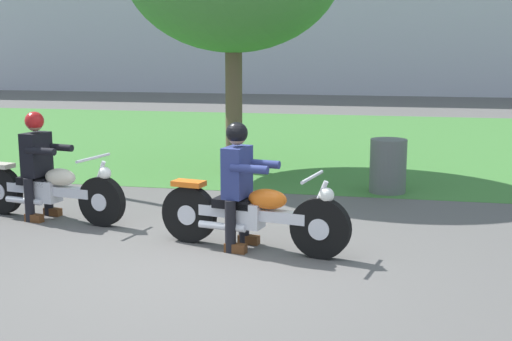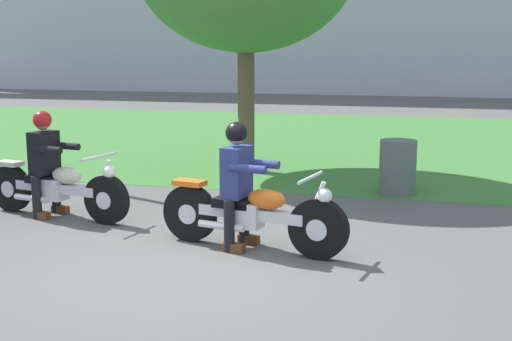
# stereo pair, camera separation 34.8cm
# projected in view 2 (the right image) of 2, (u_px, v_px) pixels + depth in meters

# --- Properties ---
(ground) EXTENTS (120.00, 120.00, 0.00)m
(ground) POSITION_uv_depth(u_px,v_px,m) (192.00, 264.00, 6.98)
(ground) COLOR #565451
(grass_verge) EXTENTS (60.00, 12.00, 0.01)m
(grass_verge) POSITION_uv_depth(u_px,v_px,m) (330.00, 140.00, 16.07)
(grass_verge) COLOR #3D7533
(grass_verge) RESTS_ON ground
(motorcycle_lead) EXTENTS (2.20, 0.74, 0.88)m
(motorcycle_lead) POSITION_uv_depth(u_px,v_px,m) (252.00, 215.00, 7.42)
(motorcycle_lead) COLOR black
(motorcycle_lead) RESTS_ON ground
(rider_lead) EXTENTS (0.61, 0.53, 1.41)m
(rider_lead) POSITION_uv_depth(u_px,v_px,m) (238.00, 175.00, 7.42)
(rider_lead) COLOR black
(rider_lead) RESTS_ON ground
(motorcycle_follow) EXTENTS (2.21, 0.75, 0.87)m
(motorcycle_follow) POSITION_uv_depth(u_px,v_px,m) (57.00, 188.00, 8.83)
(motorcycle_follow) COLOR black
(motorcycle_follow) RESTS_ON ground
(rider_follow) EXTENTS (0.61, 0.53, 1.39)m
(rider_follow) POSITION_uv_depth(u_px,v_px,m) (45.00, 155.00, 8.83)
(rider_follow) COLOR black
(rider_follow) RESTS_ON ground
(trash_can) EXTENTS (0.55, 0.55, 0.82)m
(trash_can) POSITION_uv_depth(u_px,v_px,m) (398.00, 167.00, 10.23)
(trash_can) COLOR #595E5B
(trash_can) RESTS_ON ground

